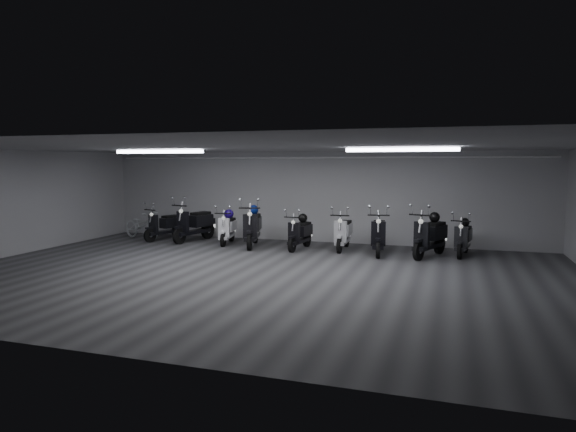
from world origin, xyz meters
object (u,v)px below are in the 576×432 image
(scooter_6, at_px, (343,227))
(helmet_0, at_px, (229,214))
(scooter_8, at_px, (430,230))
(bicycle, at_px, (142,222))
(scooter_9, at_px, (463,233))
(helmet_2, at_px, (303,218))
(scooter_3, at_px, (252,222))
(helmet_3, at_px, (435,217))
(helmet_4, at_px, (465,222))
(scooter_7, at_px, (379,229))
(scooter_0, at_px, (164,221))
(helmet_1, at_px, (254,210))
(scooter_2, at_px, (227,224))
(scooter_5, at_px, (300,229))
(scooter_1, at_px, (194,218))

(scooter_6, relative_size, helmet_0, 6.11)
(scooter_8, bearing_deg, bicycle, -161.07)
(scooter_9, bearing_deg, helmet_2, -168.91)
(scooter_3, height_order, helmet_0, scooter_3)
(helmet_3, relative_size, helmet_4, 1.18)
(bicycle, bearing_deg, helmet_0, -67.36)
(scooter_7, height_order, helmet_4, scooter_7)
(scooter_0, height_order, scooter_3, scooter_3)
(scooter_0, xyz_separation_m, scooter_3, (3.15, -0.29, 0.12))
(scooter_6, distance_m, bicycle, 6.66)
(scooter_7, relative_size, helmet_2, 7.06)
(scooter_0, xyz_separation_m, helmet_3, (8.28, -0.17, 0.40))
(scooter_3, distance_m, scooter_8, 5.03)
(scooter_7, xyz_separation_m, scooter_8, (1.33, -0.01, 0.02))
(scooter_9, distance_m, helmet_3, 0.87)
(helmet_4, bearing_deg, helmet_1, -177.40)
(scooter_7, bearing_deg, helmet_2, 166.29)
(scooter_0, distance_m, scooter_7, 6.87)
(scooter_3, xyz_separation_m, helmet_0, (-0.95, 0.42, 0.16))
(scooter_3, height_order, scooter_6, scooter_3)
(scooter_6, height_order, helmet_4, scooter_6)
(scooter_2, height_order, helmet_0, scooter_2)
(scooter_5, height_order, helmet_2, scooter_5)
(scooter_3, xyz_separation_m, helmet_4, (5.91, 0.54, 0.13))
(helmet_0, xyz_separation_m, helmet_3, (6.08, -0.30, 0.13))
(helmet_1, bearing_deg, scooter_5, -12.31)
(scooter_2, relative_size, scooter_8, 0.86)
(scooter_5, bearing_deg, helmet_1, 174.06)
(scooter_9, height_order, helmet_1, scooter_9)
(scooter_2, xyz_separation_m, helmet_1, (0.83, 0.07, 0.45))
(scooter_7, bearing_deg, scooter_2, 169.41)
(scooter_6, distance_m, scooter_7, 1.10)
(scooter_1, height_order, scooter_7, scooter_1)
(scooter_1, height_order, scooter_6, scooter_1)
(scooter_6, xyz_separation_m, scooter_9, (3.21, 0.08, -0.04))
(scooter_8, height_order, helmet_0, scooter_8)
(bicycle, bearing_deg, helmet_4, -68.16)
(scooter_1, relative_size, scooter_9, 1.19)
(scooter_0, height_order, scooter_6, scooter_6)
(scooter_1, height_order, scooter_2, scooter_1)
(helmet_0, relative_size, helmet_1, 0.98)
(scooter_7, height_order, helmet_0, scooter_7)
(scooter_5, height_order, helmet_0, scooter_5)
(scooter_3, height_order, helmet_3, scooter_3)
(bicycle, height_order, helmet_2, bicycle)
(scooter_7, height_order, scooter_9, scooter_7)
(scooter_6, bearing_deg, helmet_2, -177.95)
(scooter_1, bearing_deg, scooter_8, 9.61)
(scooter_1, height_order, helmet_2, scooter_1)
(scooter_1, relative_size, helmet_2, 7.41)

